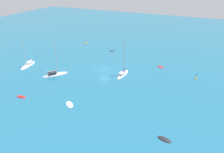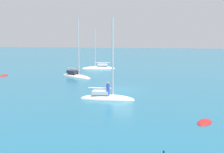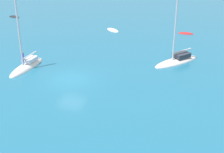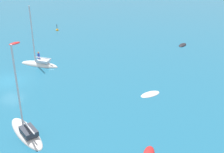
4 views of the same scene
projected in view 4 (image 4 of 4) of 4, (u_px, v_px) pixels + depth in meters
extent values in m
plane|color=#1E607F|center=(9.00, 81.00, 36.34)|extent=(160.00, 160.00, 0.00)
ellipsoid|color=silver|center=(39.00, 65.00, 40.79)|extent=(1.47, 5.48, 1.04)
cube|color=silver|center=(43.00, 61.00, 40.31)|extent=(0.98, 1.66, 0.35)
cylinder|color=silver|center=(32.00, 35.00, 39.14)|extent=(0.18, 0.18, 7.44)
cylinder|color=silver|center=(43.00, 58.00, 40.12)|extent=(0.20, 2.46, 0.14)
cylinder|color=blue|center=(39.00, 57.00, 40.61)|extent=(0.32, 0.32, 1.04)
sphere|color=#C07953|center=(38.00, 53.00, 40.34)|extent=(0.24, 0.24, 0.24)
ellipsoid|color=silver|center=(26.00, 133.00, 26.76)|extent=(4.77, 5.68, 0.80)
cube|color=#2D333D|center=(29.00, 131.00, 25.98)|extent=(1.95, 2.08, 0.48)
cylinder|color=silver|center=(18.00, 88.00, 25.37)|extent=(0.16, 0.16, 7.75)
cylinder|color=silver|center=(28.00, 127.00, 25.75)|extent=(1.67, 2.21, 0.13)
ellipsoid|color=silver|center=(150.00, 94.00, 33.31)|extent=(2.62, 2.47, 0.31)
ellipsoid|color=#B21E1E|center=(15.00, 44.00, 48.87)|extent=(2.20, 1.68, 0.38)
ellipsoid|color=black|center=(183.00, 45.00, 48.11)|extent=(2.31, 1.50, 0.43)
sphere|color=orange|center=(57.00, 30.00, 55.61)|extent=(0.57, 0.57, 0.57)
cylinder|color=black|center=(57.00, 27.00, 55.31)|extent=(0.08, 0.08, 0.84)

